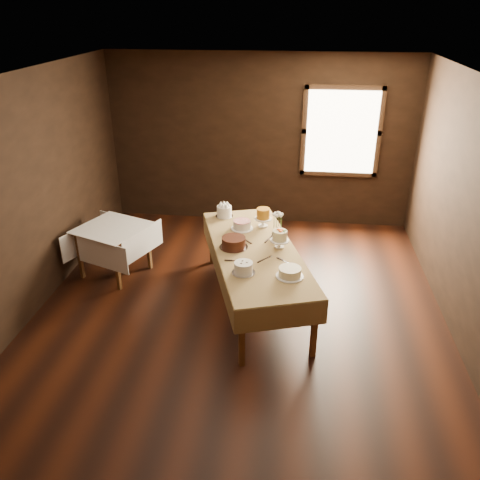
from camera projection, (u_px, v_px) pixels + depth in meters
The scene contains 23 objects.
floor at pixel (238, 317), 6.01m from camera, with size 5.00×6.00×0.01m, color black.
ceiling at pixel (238, 79), 4.78m from camera, with size 5.00×6.00×0.01m, color beige.
wall_back at pixel (260, 141), 8.07m from camera, with size 5.00×0.02×2.80m, color black.
wall_front at pixel (172, 419), 2.72m from camera, with size 5.00×0.02×2.80m, color black.
wall_left at pixel (23, 201), 5.66m from camera, with size 0.02×6.00×2.80m, color black.
wall_right at pixel (475, 222), 5.13m from camera, with size 0.02×6.00×2.80m, color black.
window at pixel (341, 132), 7.79m from camera, with size 1.10×0.05×1.30m, color #FFEABF.
display_table at pixel (255, 253), 5.99m from camera, with size 1.67×2.65×0.77m.
side_table at pixel (113, 233), 6.71m from camera, with size 1.09×1.09×0.71m.
cake_meringue at pixel (224, 212), 6.83m from camera, with size 0.29×0.29×0.16m.
cake_lattice at pixel (242, 225), 6.47m from camera, with size 0.29×0.29×0.11m.
cake_caramel at pixel (263, 218), 6.51m from camera, with size 0.24×0.24×0.27m.
cake_chocolate at pixel (234, 243), 5.97m from camera, with size 0.41×0.41×0.14m.
cake_flowers at pixel (280, 240), 5.96m from camera, with size 0.23×0.23×0.24m.
cake_swirl at pixel (244, 268), 5.41m from camera, with size 0.26×0.26×0.13m.
cake_cream at pixel (290, 273), 5.34m from camera, with size 0.35×0.35×0.11m.
cake_server_a at pixel (267, 258), 5.75m from camera, with size 0.24×0.03×0.01m, color silver.
cake_server_b at pixel (288, 262), 5.65m from camera, with size 0.24×0.03×0.01m, color silver.
cake_server_c at pixel (244, 239), 6.21m from camera, with size 0.24×0.03×0.01m, color silver.
cake_server_d at pixel (270, 237), 6.24m from camera, with size 0.24×0.03×0.01m, color silver.
cake_server_e at pixel (239, 261), 5.68m from camera, with size 0.24×0.03×0.01m, color silver.
flower_vase at pixel (277, 233), 6.20m from camera, with size 0.14×0.14×0.15m, color #2D2823.
flower_bouquet at pixel (278, 219), 6.11m from camera, with size 0.14×0.14×0.20m, color white, non-canonical shape.
Camera 1 is at (0.61, -4.95, 3.48)m, focal length 36.72 mm.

